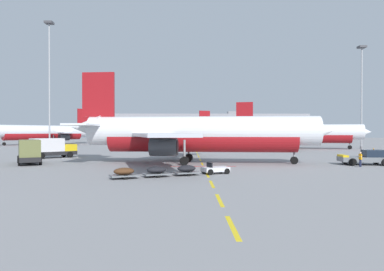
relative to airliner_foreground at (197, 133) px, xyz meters
name	(u,v)px	position (x,y,z in m)	size (l,w,h in m)	color
ground	(326,156)	(22.60, 14.03, -3.95)	(400.00, 400.00, 0.00)	gray
apron_paint_markings	(199,158)	(0.60, 10.24, -3.95)	(8.00, 94.44, 0.01)	yellow
airliner_foreground	(197,133)	(0.00, 0.00, 0.00)	(34.82, 34.44, 12.20)	white
pushback_tug	(367,158)	(21.30, -2.26, -3.05)	(6.30, 3.75, 2.08)	slate
airliner_mid_left	(46,132)	(-48.78, 71.84, 0.13)	(29.96, 30.52, 12.62)	silver
airliner_far_center	(172,133)	(-6.75, 76.62, -0.06)	(32.83, 31.18, 12.00)	white
airliner_far_right	(297,133)	(26.11, 40.64, -0.11)	(33.47, 32.60, 11.87)	white
catering_truck	(168,145)	(-4.99, 21.51, -2.30)	(3.25, 7.22, 3.14)	black
fuel_service_truck	(29,151)	(-21.75, -0.64, -2.30)	(5.28, 7.33, 3.14)	black
ground_power_truck	(52,148)	(-23.00, 10.20, -2.30)	(6.80, 6.48, 3.14)	black
baggage_train	(172,170)	(-2.77, -13.31, -3.42)	(11.25, 5.88, 1.14)	silver
ground_crew_worker	(360,158)	(19.18, -4.93, -2.92)	(0.34, 0.69, 1.78)	#191E38
apron_light_mast_near	(49,72)	(-32.91, 34.65, 13.99)	(1.80, 1.80, 29.42)	slate
apron_light_mast_far	(362,85)	(42.13, 40.46, 11.89)	(1.80, 1.80, 25.56)	slate
terminal_satellite	(205,128)	(7.21, 118.60, 2.19)	(91.12, 23.36, 13.86)	gray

